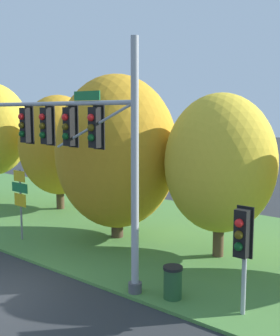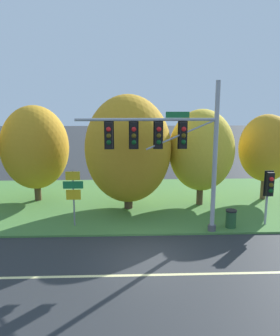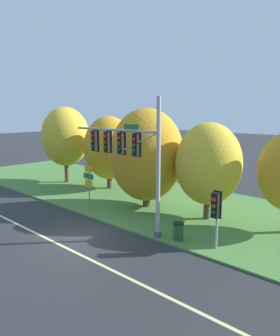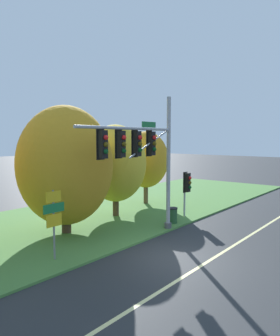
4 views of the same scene
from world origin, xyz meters
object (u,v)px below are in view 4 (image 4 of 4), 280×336
at_px(pedestrian_signal_near_kerb, 187,185).
at_px(tree_tall_centre, 146,160).
at_px(traffic_signal_mast, 144,152).
at_px(tree_behind_signpost, 65,165).
at_px(route_sign_post, 54,215).
at_px(tree_mid_verge, 115,163).
at_px(trash_bin, 173,215).

xyz_separation_m(pedestrian_signal_near_kerb, tree_tall_centre, (1.74, 4.72, 1.33)).
relative_size(traffic_signal_mast, pedestrian_signal_near_kerb, 2.52).
bearing_deg(tree_tall_centre, tree_behind_signpost, -170.00).
relative_size(traffic_signal_mast, route_sign_post, 2.50).
bearing_deg(tree_mid_verge, traffic_signal_mast, -120.22).
height_order(pedestrian_signal_near_kerb, tree_mid_verge, tree_mid_verge).
relative_size(route_sign_post, trash_bin, 3.14).
relative_size(pedestrian_signal_near_kerb, tree_behind_signpost, 0.43).
height_order(tree_mid_verge, tree_tall_centre, tree_mid_verge).
bearing_deg(tree_tall_centre, pedestrian_signal_near_kerb, -110.27).
distance_m(traffic_signal_mast, tree_behind_signpost, 4.30).
distance_m(tree_mid_verge, trash_bin, 4.98).
distance_m(pedestrian_signal_near_kerb, tree_tall_centre, 5.20).
xyz_separation_m(traffic_signal_mast, route_sign_post, (-4.75, 0.97, -2.47)).
xyz_separation_m(route_sign_post, tree_behind_signpost, (2.81, 2.79, 1.71)).
relative_size(route_sign_post, tree_behind_signpost, 0.43).
bearing_deg(route_sign_post, trash_bin, -4.16).
distance_m(tree_behind_signpost, tree_mid_verge, 4.51).
relative_size(tree_mid_verge, tree_tall_centre, 1.06).
bearing_deg(tree_behind_signpost, route_sign_post, -135.22).
height_order(tree_behind_signpost, trash_bin, tree_behind_signpost).
bearing_deg(tree_mid_verge, tree_tall_centre, 12.59).
height_order(route_sign_post, tree_mid_verge, tree_mid_verge).
relative_size(tree_behind_signpost, tree_tall_centre, 1.21).
distance_m(tree_tall_centre, trash_bin, 6.83).
height_order(traffic_signal_mast, route_sign_post, traffic_signal_mast).
bearing_deg(pedestrian_signal_near_kerb, tree_tall_centre, 69.73).
height_order(route_sign_post, tree_tall_centre, tree_tall_centre).
bearing_deg(pedestrian_signal_near_kerb, tree_mid_verge, 125.95).
bearing_deg(route_sign_post, pedestrian_signal_near_kerb, -2.06).
bearing_deg(pedestrian_signal_near_kerb, route_sign_post, 177.94).
xyz_separation_m(tree_mid_verge, trash_bin, (0.74, -3.95, -2.95)).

